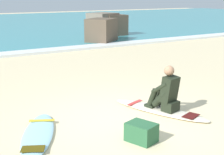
# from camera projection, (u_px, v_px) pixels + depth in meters

# --- Properties ---
(ground_plane) EXTENTS (80.00, 80.00, 0.00)m
(ground_plane) POSITION_uv_depth(u_px,v_px,m) (125.00, 120.00, 6.76)
(ground_plane) COLOR beige
(breaking_foam) EXTENTS (80.00, 0.90, 0.11)m
(breaking_foam) POSITION_uv_depth(u_px,v_px,m) (8.00, 54.00, 13.73)
(breaking_foam) COLOR white
(breaking_foam) RESTS_ON ground
(surfboard_main) EXTENTS (1.25, 2.30, 0.08)m
(surfboard_main) POSITION_uv_depth(u_px,v_px,m) (159.00, 110.00, 7.21)
(surfboard_main) COLOR #EFE5C6
(surfboard_main) RESTS_ON ground
(surfer_seated) EXTENTS (0.49, 0.76, 0.95)m
(surfer_seated) POSITION_uv_depth(u_px,v_px,m) (166.00, 93.00, 7.04)
(surfer_seated) COLOR black
(surfer_seated) RESTS_ON surfboard_main
(surfboard_spare_near) EXTENTS (1.39, 2.07, 0.08)m
(surfboard_spare_near) POSITION_uv_depth(u_px,v_px,m) (38.00, 134.00, 5.96)
(surfboard_spare_near) COLOR #9ED1E5
(surfboard_spare_near) RESTS_ON ground
(rock_outcrop_distant) EXTENTS (3.55, 3.91, 1.38)m
(rock_outcrop_distant) POSITION_uv_depth(u_px,v_px,m) (105.00, 27.00, 18.69)
(rock_outcrop_distant) COLOR #756656
(rock_outcrop_distant) RESTS_ON ground
(beach_bag) EXTENTS (0.49, 0.57, 0.32)m
(beach_bag) POSITION_uv_depth(u_px,v_px,m) (141.00, 132.00, 5.73)
(beach_bag) COLOR #285B38
(beach_bag) RESTS_ON ground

